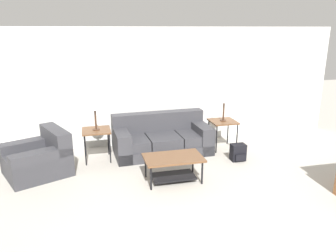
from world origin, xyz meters
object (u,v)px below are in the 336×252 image
(coffee_table, at_px, (173,163))
(table_lamp_left, at_px, (95,105))
(armchair, at_px, (39,159))
(side_table_right, at_px, (223,124))
(couch, at_px, (162,139))
(backpack, at_px, (238,153))
(side_table_left, at_px, (96,133))
(table_lamp_right, at_px, (224,98))

(coffee_table, bearing_deg, table_lamp_left, 133.67)
(armchair, height_order, side_table_right, armchair)
(couch, height_order, backpack, couch)
(coffee_table, bearing_deg, couch, 85.20)
(coffee_table, height_order, side_table_right, side_table_right)
(side_table_left, xyz_separation_m, table_lamp_left, (0.00, 0.00, 0.57))
(couch, bearing_deg, backpack, -30.44)
(couch, distance_m, table_lamp_left, 1.60)
(couch, relative_size, table_lamp_right, 3.20)
(armchair, distance_m, coffee_table, 2.46)
(table_lamp_left, distance_m, table_lamp_right, 2.71)
(side_table_left, bearing_deg, table_lamp_right, 0.00)
(couch, bearing_deg, side_table_left, -176.54)
(armchair, height_order, side_table_left, armchair)
(armchair, bearing_deg, side_table_left, 21.60)
(armchair, xyz_separation_m, side_table_right, (3.77, 0.42, 0.29))
(armchair, height_order, backpack, armchair)
(couch, bearing_deg, coffee_table, -94.80)
(couch, bearing_deg, side_table_right, -3.45)
(couch, height_order, table_lamp_right, table_lamp_right)
(armchair, bearing_deg, side_table_right, 6.35)
(side_table_right, relative_size, backpack, 1.86)
(coffee_table, relative_size, table_lamp_left, 1.57)
(armchair, distance_m, table_lamp_left, 1.43)
(couch, relative_size, side_table_right, 3.23)
(table_lamp_right, distance_m, backpack, 1.22)
(side_table_right, relative_size, table_lamp_left, 0.99)
(coffee_table, distance_m, side_table_right, 1.97)
(coffee_table, bearing_deg, armchair, 159.10)
(couch, xyz_separation_m, table_lamp_left, (-1.35, -0.08, 0.85))
(side_table_left, relative_size, backpack, 1.86)
(side_table_right, bearing_deg, coffee_table, -138.65)
(side_table_right, height_order, backpack, side_table_right)
(table_lamp_left, bearing_deg, armchair, -158.40)
(coffee_table, height_order, table_lamp_left, table_lamp_left)
(couch, bearing_deg, table_lamp_right, -3.45)
(coffee_table, xyz_separation_m, side_table_right, (1.47, 1.29, 0.24))
(table_lamp_left, bearing_deg, coffee_table, -46.33)
(table_lamp_left, xyz_separation_m, backpack, (2.74, -0.73, -0.98))
(armchair, relative_size, backpack, 3.93)
(table_lamp_left, bearing_deg, couch, 3.46)
(couch, height_order, side_table_left, couch)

